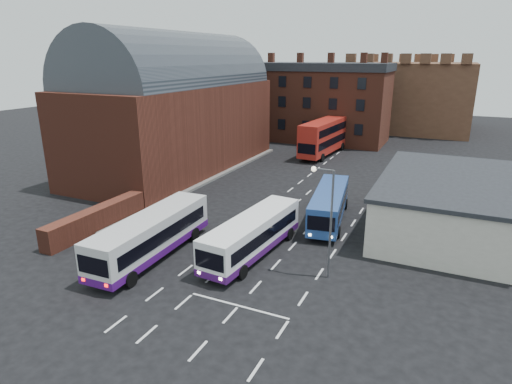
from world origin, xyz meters
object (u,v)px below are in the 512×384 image
at_px(bus_white_inbound, 253,233).
at_px(pedestrian_red, 96,264).
at_px(bus_blue, 329,203).
at_px(bus_white_outbound, 151,233).
at_px(pedestrian_beige, 108,249).
at_px(street_lamp, 327,213).
at_px(bus_red_double, 324,137).

bearing_deg(bus_white_inbound, pedestrian_red, 45.83).
bearing_deg(bus_blue, bus_white_outbound, 42.56).
distance_m(bus_blue, pedestrian_beige, 17.59).
bearing_deg(street_lamp, pedestrian_red, -156.06).
bearing_deg(bus_white_inbound, bus_white_outbound, 32.11).
bearing_deg(bus_white_outbound, bus_white_inbound, 25.61).
height_order(bus_white_outbound, pedestrian_red, bus_white_outbound).
bearing_deg(pedestrian_red, bus_white_outbound, -140.82).
distance_m(bus_white_outbound, pedestrian_beige, 3.04).
bearing_deg(pedestrian_red, street_lamp, 177.39).
height_order(bus_white_outbound, bus_blue, bus_white_outbound).
bearing_deg(pedestrian_beige, street_lamp, 172.25).
distance_m(bus_white_outbound, pedestrian_red, 4.05).
bearing_deg(bus_red_double, pedestrian_red, 89.68).
xyz_separation_m(bus_red_double, pedestrian_red, (-3.13, -39.28, -1.79)).
distance_m(pedestrian_red, pedestrian_beige, 1.84).
distance_m(bus_blue, bus_red_double, 25.37).
relative_size(bus_white_inbound, pedestrian_beige, 5.85).
relative_size(bus_blue, pedestrian_red, 6.77).
relative_size(bus_white_outbound, bus_red_double, 0.90).
xyz_separation_m(bus_blue, bus_red_double, (-7.64, 24.17, 0.94)).
xyz_separation_m(bus_blue, street_lamp, (2.36, -9.28, 2.64)).
bearing_deg(pedestrian_red, bus_blue, -152.05).
relative_size(bus_blue, street_lamp, 1.45).
bearing_deg(bus_white_inbound, pedestrian_beige, 35.72).
bearing_deg(pedestrian_beige, bus_blue, -154.79).
xyz_separation_m(bus_white_outbound, pedestrian_beige, (-2.24, -1.85, -0.88)).
bearing_deg(bus_blue, pedestrian_red, 45.54).
height_order(street_lamp, pedestrian_red, street_lamp).
relative_size(bus_red_double, pedestrian_red, 8.06).
bearing_deg(bus_white_outbound, pedestrian_beige, -142.21).
distance_m(bus_red_double, pedestrian_beige, 37.78).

